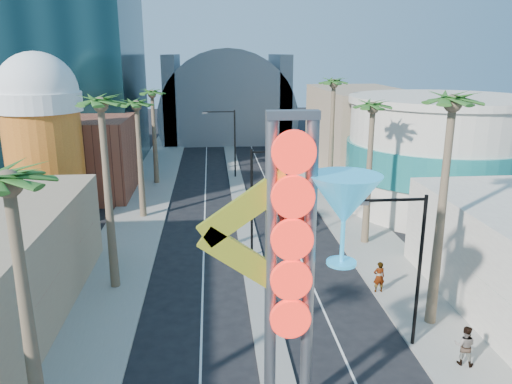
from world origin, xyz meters
name	(u,v)px	position (x,y,z in m)	size (l,w,h in m)	color
sidewalk_west	(145,201)	(-9.50, 35.00, 0.07)	(5.00, 100.00, 0.15)	gray
sidewalk_east	(332,196)	(9.50, 35.00, 0.07)	(5.00, 100.00, 0.15)	gray
median	(238,190)	(0.00, 38.00, 0.07)	(1.60, 84.00, 0.15)	gray
brick_filler_west	(82,157)	(-16.00, 38.00, 4.00)	(10.00, 10.00, 8.00)	brown
filler_east	(359,129)	(16.00, 48.00, 5.00)	(10.00, 20.00, 10.00)	#9A7F63
beer_mug	(42,132)	(-17.00, 30.00, 7.84)	(7.00, 7.00, 14.50)	#C04C19
turquoise_building	(437,155)	(18.00, 30.00, 5.25)	(16.60, 16.60, 10.60)	beige
canopy	(227,113)	(0.00, 72.00, 4.31)	(22.00, 16.00, 22.00)	slate
neon_sign	(313,256)	(0.82, 2.96, 7.31)	(6.53, 2.60, 12.55)	gray
streetlight_0	(259,193)	(0.55, 20.00, 4.88)	(3.79, 0.25, 8.00)	black
streetlight_1	(230,137)	(-0.55, 44.00, 4.88)	(3.79, 0.25, 8.00)	black
streetlight_2	(411,258)	(6.72, 8.00, 4.83)	(3.45, 0.25, 8.00)	black
palm_0	(11,201)	(-9.00, 2.00, 9.93)	(2.40, 2.40, 11.70)	brown
palm_1	(101,117)	(-9.00, 16.00, 10.82)	(2.40, 2.40, 12.70)	brown
palm_2	(137,112)	(-9.00, 30.00, 9.48)	(2.40, 2.40, 11.20)	brown
palm_3	(152,99)	(-9.00, 42.00, 9.48)	(2.40, 2.40, 11.20)	brown
palm_5	(451,119)	(9.00, 10.00, 11.27)	(2.40, 2.40, 13.20)	brown
palm_6	(372,116)	(9.00, 22.00, 9.93)	(2.40, 2.40, 11.70)	brown
palm_7	(334,91)	(9.00, 34.00, 10.82)	(2.40, 2.40, 12.70)	brown
red_pickup	(293,214)	(4.21, 27.58, 0.73)	(2.43, 5.28, 1.47)	#AD170D
pedestrian_a	(379,277)	(7.30, 13.69, 1.14)	(0.72, 0.47, 1.98)	gray
pedestrian_b	(465,345)	(8.90, 6.13, 1.14)	(0.96, 0.75, 1.97)	gray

